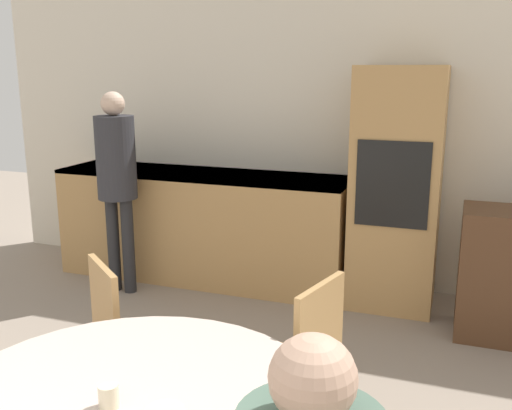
{
  "coord_description": "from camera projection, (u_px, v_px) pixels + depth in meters",
  "views": [
    {
      "loc": [
        0.96,
        0.2,
        1.74
      ],
      "look_at": [
        0.01,
        2.82,
        1.08
      ],
      "focal_mm": 40.0,
      "sensor_mm": 36.0,
      "label": 1
    }
  ],
  "objects": [
    {
      "name": "cup",
      "position": [
        109.0,
        396.0,
        1.75
      ],
      "size": [
        0.06,
        0.06,
        0.08
      ],
      "color": "beige",
      "rests_on": "dining_table"
    },
    {
      "name": "chair_far_left",
      "position": [
        86.0,
        347.0,
        2.63
      ],
      "size": [
        0.56,
        0.56,
        0.87
      ],
      "rotation": [
        0.0,
        0.0,
        5.59
      ],
      "color": "tan",
      "rests_on": "ground_plane"
    },
    {
      "name": "chair_far_right",
      "position": [
        299.0,
        361.0,
        2.5
      ],
      "size": [
        0.49,
        0.49,
        0.87
      ],
      "rotation": [
        0.0,
        0.0,
        4.45
      ],
      "color": "tan",
      "rests_on": "ground_plane"
    },
    {
      "name": "oven_unit",
      "position": [
        396.0,
        189.0,
        4.18
      ],
      "size": [
        0.62,
        0.59,
        1.77
      ],
      "color": "tan",
      "rests_on": "ground_plane"
    },
    {
      "name": "wall_back",
      "position": [
        335.0,
        126.0,
        4.57
      ],
      "size": [
        6.21,
        0.05,
        2.6
      ],
      "color": "silver",
      "rests_on": "ground_plane"
    },
    {
      "name": "person_standing",
      "position": [
        117.0,
        170.0,
        4.38
      ],
      "size": [
        0.3,
        0.3,
        1.58
      ],
      "color": "#262628",
      "rests_on": "ground_plane"
    },
    {
      "name": "kitchen_counter",
      "position": [
        202.0,
        224.0,
        4.79
      ],
      "size": [
        2.45,
        0.6,
        0.91
      ],
      "color": "tan",
      "rests_on": "ground_plane"
    }
  ]
}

